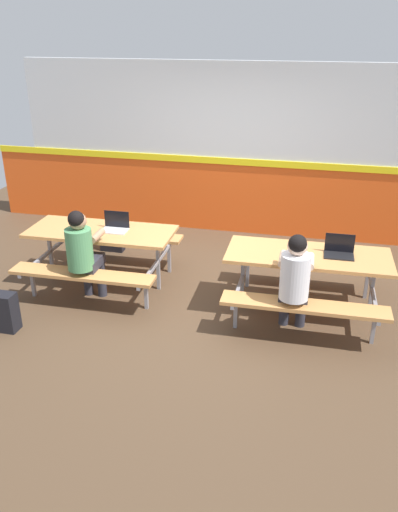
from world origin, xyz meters
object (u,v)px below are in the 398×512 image
object	(u,v)px
student_nearer	(83,250)
laptop_dark	(339,251)
student_further	(295,277)
picnic_table_left	(102,242)
tote_bag_bright	(112,238)
laptop_silver	(115,227)
backpack_dark	(4,312)
picnic_table_right	(307,267)

from	to	relation	value
student_nearer	laptop_dark	distance (m)	2.89
student_nearer	student_further	bearing A→B (deg)	-3.46
picnic_table_left	tote_bag_bright	distance (m)	1.14
laptop_silver	backpack_dark	world-z (taller)	laptop_silver
student_further	backpack_dark	xyz separation A→B (m)	(-3.05, -0.58, -0.49)
student_further	laptop_dark	size ratio (longest dim) A/B	3.72
tote_bag_bright	picnic_table_right	bearing A→B (deg)	-22.41
picnic_table_right	picnic_table_left	bearing A→B (deg)	176.76
laptop_silver	tote_bag_bright	distance (m)	1.25
picnic_table_left	student_further	world-z (taller)	student_further
laptop_silver	backpack_dark	distance (m)	1.65
picnic_table_right	student_further	distance (m)	0.58
picnic_table_right	student_further	size ratio (longest dim) A/B	1.51
laptop_dark	tote_bag_bright	size ratio (longest dim) A/B	0.75
picnic_table_left	laptop_dark	bearing A→B (deg)	-2.00
laptop_dark	student_nearer	bearing A→B (deg)	-170.90
backpack_dark	picnic_table_right	bearing A→B (deg)	19.83
picnic_table_left	student_nearer	world-z (taller)	student_nearer
student_further	tote_bag_bright	size ratio (longest dim) A/B	2.81
picnic_table_left	student_nearer	distance (m)	0.57
picnic_table_right	backpack_dark	bearing A→B (deg)	-160.17
student_nearer	picnic_table_left	bearing A→B (deg)	91.36
student_nearer	backpack_dark	world-z (taller)	student_nearer
picnic_table_right	tote_bag_bright	world-z (taller)	picnic_table_right
backpack_dark	student_further	bearing A→B (deg)	10.78
student_nearer	laptop_silver	size ratio (longest dim) A/B	3.72
laptop_dark	laptop_silver	bearing A→B (deg)	177.00
picnic_table_left	laptop_dark	size ratio (longest dim) A/B	5.62
picnic_table_left	tote_bag_bright	bearing A→B (deg)	106.87
laptop_silver	laptop_dark	xyz separation A→B (m)	(2.69, -0.14, 0.00)
student_nearer	laptop_dark	world-z (taller)	student_nearer
picnic_table_left	laptop_silver	distance (m)	0.28
picnic_table_right	student_further	world-z (taller)	student_further
picnic_table_left	picnic_table_right	distance (m)	2.54
picnic_table_right	laptop_silver	bearing A→B (deg)	175.53
picnic_table_right	backpack_dark	world-z (taller)	picnic_table_right
laptop_dark	tote_bag_bright	distance (m)	3.42
laptop_silver	backpack_dark	bearing A→B (deg)	-121.18
student_nearer	laptop_silver	xyz separation A→B (m)	(0.16, 0.60, 0.08)
picnic_table_right	backpack_dark	distance (m)	3.38
laptop_silver	tote_bag_bright	world-z (taller)	laptop_silver
picnic_table_right	student_nearer	world-z (taller)	student_nearer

